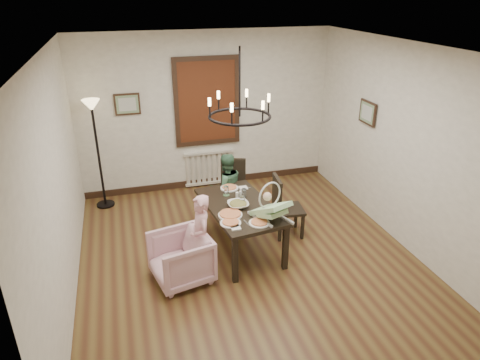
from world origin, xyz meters
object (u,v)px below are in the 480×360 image
dining_table (240,210)px  seated_man (226,193)px  baby_bouncer (271,207)px  chair_right (289,206)px  elderly_woman (201,243)px  floor_lamp (99,156)px  drinking_glass (242,201)px  chair_far (233,189)px  armchair (181,258)px

dining_table → seated_man: (0.03, 0.86, -0.14)m
baby_bouncer → chair_right: bearing=28.8°
elderly_woman → floor_lamp: (-1.21, 2.37, 0.43)m
elderly_woman → drinking_glass: (0.67, 0.43, 0.30)m
chair_right → drinking_glass: size_ratio=6.79×
seated_man → baby_bouncer: size_ratio=1.78×
dining_table → drinking_glass: size_ratio=11.23×
dining_table → floor_lamp: floor_lamp is taller
chair_right → floor_lamp: (-2.66, 1.74, 0.42)m
chair_right → drinking_glass: 0.85m
chair_far → chair_right: 1.04m
armchair → floor_lamp: floor_lamp is taller
drinking_glass → floor_lamp: (-1.88, 1.93, 0.13)m
armchair → drinking_glass: drinking_glass is taller
chair_far → floor_lamp: 2.27m
drinking_glass → dining_table: bearing=145.8°
dining_table → armchair: (-0.91, -0.48, -0.29)m
chair_right → floor_lamp: 3.21m
dining_table → drinking_glass: drinking_glass is taller
elderly_woman → dining_table: bearing=121.4°
chair_right → elderly_woman: bearing=119.7°
chair_far → seated_man: 0.20m
chair_far → drinking_glass: 1.07m
chair_far → armchair: bearing=-108.4°
dining_table → seated_man: seated_man is taller
chair_far → baby_bouncer: baby_bouncer is taller
chair_right → drinking_glass: bearing=110.2°
chair_right → chair_far: bearing=44.1°
armchair → baby_bouncer: bearing=78.2°
chair_right → seated_man: size_ratio=1.02×
dining_table → elderly_woman: 0.80m
chair_right → elderly_woman: 1.58m
chair_right → baby_bouncer: baby_bouncer is taller
seated_man → baby_bouncer: bearing=93.0°
baby_bouncer → floor_lamp: bearing=110.1°
armchair → floor_lamp: 2.64m
chair_far → elderly_woman: elderly_woman is taller
dining_table → chair_far: chair_far is taller
chair_far → armchair: 1.84m
chair_far → floor_lamp: (-2.02, 0.92, 0.44)m
drinking_glass → floor_lamp: bearing=134.2°
chair_right → floor_lamp: size_ratio=0.53×
chair_far → drinking_glass: size_ratio=6.55×
chair_right → floor_lamp: floor_lamp is taller
armchair → drinking_glass: 1.14m
chair_far → armchair: size_ratio=1.31×
seated_man → floor_lamp: floor_lamp is taller
floor_lamp → dining_table: bearing=-45.9°
armchair → drinking_glass: size_ratio=5.01×
dining_table → elderly_woman: bearing=-152.0°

